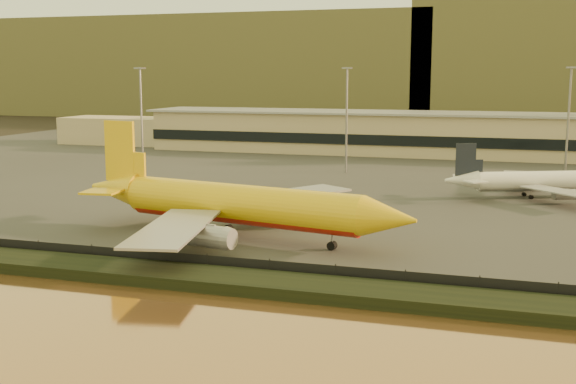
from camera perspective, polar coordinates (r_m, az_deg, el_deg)
name	(u,v)px	position (r m, az deg, el deg)	size (l,w,h in m)	color
ground	(287,253)	(98.46, -0.12, -4.84)	(900.00, 900.00, 0.00)	black
embankment	(242,282)	(82.79, -3.68, -7.11)	(320.00, 7.00, 1.40)	black
tarmac	(396,167)	(189.76, 8.55, 1.98)	(320.00, 220.00, 0.20)	#2D2D2D
perimeter_fence	(254,268)	(86.23, -2.73, -6.02)	(300.00, 0.05, 2.20)	black
terminal_building	(365,133)	(221.58, 6.10, 4.68)	(202.00, 25.00, 12.60)	tan
apron_light_masts	(451,111)	(166.81, 12.72, 6.23)	(152.20, 12.20, 25.40)	slate
distant_hills	(428,61)	(433.92, 11.01, 10.15)	(470.00, 160.00, 70.00)	brown
dhl_cargo_jet	(236,205)	(105.79, -4.15, -1.01)	(55.17, 53.26, 16.54)	gold
white_narrowbody_jet	(538,181)	(148.44, 19.16, 0.81)	(35.65, 33.68, 10.76)	silver
gse_vehicle_yellow	(352,213)	(120.31, 5.11, -1.68)	(4.34, 1.95, 1.95)	gold
gse_vehicle_white	(206,201)	(133.23, -6.53, -0.70)	(3.57, 1.61, 1.61)	silver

